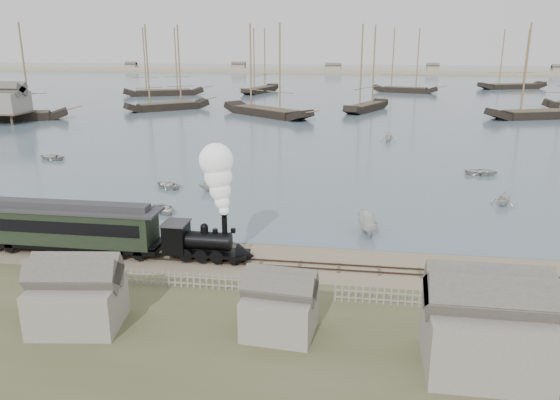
# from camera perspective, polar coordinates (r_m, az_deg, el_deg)

# --- Properties ---
(ground) EXTENTS (600.00, 600.00, 0.00)m
(ground) POSITION_cam_1_polar(r_m,az_deg,el_deg) (43.90, -0.26, -5.72)
(ground) COLOR gray
(ground) RESTS_ON ground
(harbor_water) EXTENTS (600.00, 336.00, 0.06)m
(harbor_water) POSITION_cam_1_polar(r_m,az_deg,el_deg) (210.90, 7.06, 11.86)
(harbor_water) COLOR #485C68
(harbor_water) RESTS_ON ground
(rail_track) EXTENTS (120.00, 1.80, 0.16)m
(rail_track) POSITION_cam_1_polar(r_m,az_deg,el_deg) (42.06, -0.69, -6.68)
(rail_track) COLOR #3D2C21
(rail_track) RESTS_ON ground
(picket_fence_west) EXTENTS (19.00, 0.10, 1.20)m
(picket_fence_west) POSITION_cam_1_polar(r_m,az_deg,el_deg) (39.22, -11.43, -8.89)
(picket_fence_west) COLOR gray
(picket_fence_west) RESTS_ON ground
(picket_fence_east) EXTENTS (15.00, 0.10, 1.20)m
(picket_fence_east) POSITION_cam_1_polar(r_m,az_deg,el_deg) (37.14, 17.60, -10.88)
(picket_fence_east) COLOR gray
(picket_fence_east) RESTS_ON ground
(shed_left) EXTENTS (5.00, 4.00, 4.10)m
(shed_left) POSITION_cam_1_polar(r_m,az_deg,el_deg) (35.75, -20.16, -12.26)
(shed_left) COLOR gray
(shed_left) RESTS_ON ground
(shed_mid) EXTENTS (4.00, 3.50, 3.60)m
(shed_mid) POSITION_cam_1_polar(r_m,az_deg,el_deg) (32.96, -0.05, -13.73)
(shed_mid) COLOR gray
(shed_mid) RESTS_ON ground
(shed_right) EXTENTS (6.00, 5.00, 5.10)m
(shed_right) POSITION_cam_1_polar(r_m,az_deg,el_deg) (31.68, 20.29, -16.23)
(shed_right) COLOR gray
(shed_right) RESTS_ON ground
(far_spit) EXTENTS (500.00, 20.00, 1.80)m
(far_spit) POSITION_cam_1_polar(r_m,az_deg,el_deg) (290.70, 7.59, 13.07)
(far_spit) COLOR tan
(far_spit) RESTS_ON ground
(locomotive) EXTENTS (7.11, 2.65, 8.86)m
(locomotive) POSITION_cam_1_polar(r_m,az_deg,el_deg) (41.57, -6.79, -1.12)
(locomotive) COLOR black
(locomotive) RESTS_ON ground
(passenger_coach) EXTENTS (15.20, 2.93, 3.69)m
(passenger_coach) POSITION_cam_1_polar(r_m,az_deg,el_deg) (46.73, -21.22, -2.46)
(passenger_coach) COLOR black
(passenger_coach) RESTS_ON ground
(beached_dinghy) EXTENTS (4.33, 5.11, 0.90)m
(beached_dinghy) POSITION_cam_1_polar(r_m,az_deg,el_deg) (44.96, -6.40, -4.66)
(beached_dinghy) COLOR beige
(beached_dinghy) RESTS_ON ground
(rowboat_0) EXTENTS (4.31, 4.29, 0.73)m
(rowboat_0) POSITION_cam_1_polar(r_m,az_deg,el_deg) (55.19, -12.02, -0.92)
(rowboat_0) COLOR beige
(rowboat_0) RESTS_ON harbor_water
(rowboat_1) EXTENTS (4.36, 4.40, 1.76)m
(rowboat_1) POSITION_cam_1_polar(r_m,az_deg,el_deg) (62.16, -7.11, 1.77)
(rowboat_1) COLOR beige
(rowboat_1) RESTS_ON harbor_water
(rowboat_2) EXTENTS (4.32, 2.19, 1.59)m
(rowboat_2) POSITION_cam_1_polar(r_m,az_deg,el_deg) (48.95, 9.06, -2.47)
(rowboat_2) COLOR beige
(rowboat_2) RESTS_ON harbor_water
(rowboat_3) EXTENTS (2.96, 4.11, 0.84)m
(rowboat_3) POSITION_cam_1_polar(r_m,az_deg,el_deg) (73.59, 20.35, 2.80)
(rowboat_3) COLOR beige
(rowboat_3) RESTS_ON harbor_water
(rowboat_4) EXTENTS (3.75, 3.65, 1.50)m
(rowboat_4) POSITION_cam_1_polar(r_m,az_deg,el_deg) (60.78, 22.32, 0.17)
(rowboat_4) COLOR beige
(rowboat_4) RESTS_ON harbor_water
(rowboat_6) EXTENTS (3.72, 4.56, 0.83)m
(rowboat_6) POSITION_cam_1_polar(r_m,az_deg,el_deg) (84.67, -22.84, 4.21)
(rowboat_6) COLOR beige
(rowboat_6) RESTS_ON harbor_water
(rowboat_7) EXTENTS (3.26, 2.87, 1.61)m
(rowboat_7) POSITION_cam_1_polar(r_m,az_deg,el_deg) (93.98, 11.26, 6.54)
(rowboat_7) COLOR beige
(rowboat_7) RESTS_ON harbor_water
(rowboat_8) EXTENTS (4.10, 4.46, 0.75)m
(rowboat_8) POSITION_cam_1_polar(r_m,az_deg,el_deg) (64.38, -11.70, 1.60)
(rowboat_8) COLOR beige
(rowboat_8) RESTS_ON harbor_water
(schooner_0) EXTENTS (22.49, 14.86, 20.00)m
(schooner_0) POSITION_cam_1_polar(r_m,az_deg,el_deg) (128.13, -26.89, 11.84)
(schooner_0) COLOR black
(schooner_0) RESTS_ON harbor_water
(schooner_1) EXTENTS (18.62, 16.61, 20.00)m
(schooner_1) POSITION_cam_1_polar(r_m,az_deg,el_deg) (135.79, -11.90, 13.39)
(schooner_1) COLOR black
(schooner_1) RESTS_ON harbor_water
(schooner_2) EXTENTS (23.19, 19.95, 20.00)m
(schooner_2) POSITION_cam_1_polar(r_m,az_deg,el_deg) (122.62, -1.44, 13.42)
(schooner_2) COLOR black
(schooner_2) RESTS_ON harbor_water
(schooner_3) EXTENTS (11.39, 18.56, 20.00)m
(schooner_3) POSITION_cam_1_polar(r_m,az_deg,el_deg) (132.64, 9.20, 13.46)
(schooner_3) COLOR black
(schooner_3) RESTS_ON harbor_water
(schooner_4) EXTENTS (25.47, 14.11, 20.00)m
(schooner_4) POSITION_cam_1_polar(r_m,az_deg,el_deg) (131.66, 26.20, 12.00)
(schooner_4) COLOR black
(schooner_4) RESTS_ON harbor_water
(schooner_6) EXTENTS (24.09, 14.48, 20.00)m
(schooner_6) POSITION_cam_1_polar(r_m,az_deg,el_deg) (172.25, -12.23, 13.95)
(schooner_6) COLOR black
(schooner_6) RESTS_ON harbor_water
(schooner_7) EXTENTS (9.71, 20.25, 20.00)m
(schooner_7) POSITION_cam_1_polar(r_m,az_deg,el_deg) (177.41, -2.10, 14.36)
(schooner_7) COLOR black
(schooner_7) RESTS_ON harbor_water
(schooner_8) EXTENTS (20.77, 9.40, 20.00)m
(schooner_8) POSITION_cam_1_polar(r_m,az_deg,el_deg) (182.10, 13.08, 14.02)
(schooner_8) COLOR black
(schooner_8) RESTS_ON harbor_water
(schooner_9) EXTENTS (24.60, 14.12, 20.00)m
(schooner_9) POSITION_cam_1_polar(r_m,az_deg,el_deg) (207.49, 23.36, 13.38)
(schooner_9) COLOR black
(schooner_9) RESTS_ON harbor_water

